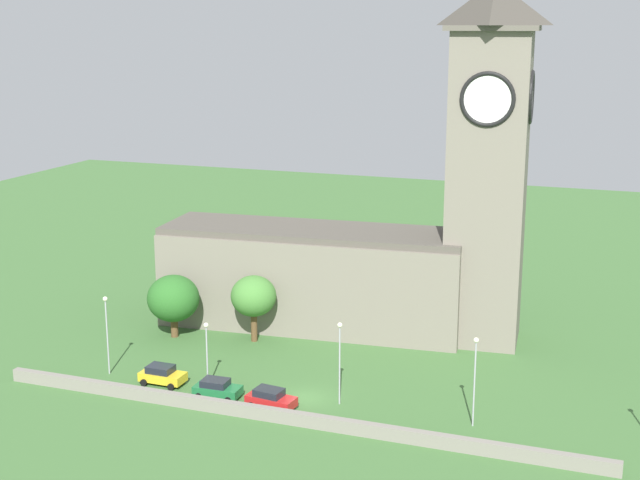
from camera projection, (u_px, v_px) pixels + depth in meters
The scene contains 12 objects.
ground_plane at pixel (358, 343), 92.45m from camera, with size 200.00×200.00×0.00m, color #3D6633.
church at pixel (376, 237), 94.11m from camera, with size 39.31×12.59×35.97m.
quay_barrier at pixel (283, 416), 73.85m from camera, with size 53.24×0.70×1.12m, color gray.
car_yellow at pixel (162, 375), 81.70m from camera, with size 4.14×2.32×1.76m.
car_green at pixel (217, 388), 78.80m from camera, with size 4.18×2.38×1.64m.
car_red at pixel (271, 399), 76.53m from camera, with size 4.44×2.61×1.73m.
streetlamp_west_end at pixel (107, 323), 83.14m from camera, with size 0.44×0.44×7.56m.
streetlamp_west_mid at pixel (207, 344), 79.99m from camera, with size 0.44×0.44×6.20m.
streetlamp_central at pixel (340, 350), 76.46m from camera, with size 0.44×0.44×7.39m.
streetlamp_east_mid at pixel (475, 368), 72.20m from camera, with size 0.44×0.44×7.62m.
tree_churchyard at pixel (254, 296), 91.88m from camera, with size 4.68×4.68×6.97m.
tree_riverside_west at pixel (173, 299), 93.31m from camera, with size 5.43×5.43×6.65m.
Camera 1 is at (26.32, -68.42, 31.97)m, focal length 50.45 mm.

